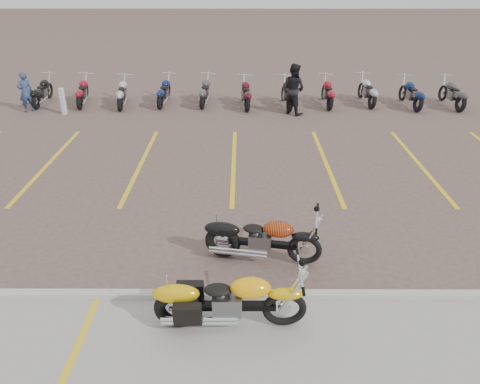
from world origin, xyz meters
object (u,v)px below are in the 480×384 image
at_px(person_a, 26,92).
at_px(person_b, 294,89).
at_px(flame_cruiser, 260,239).
at_px(yellow_cruiser, 227,301).
at_px(bollard, 63,101).

bearing_deg(person_a, person_b, 138.59).
relative_size(flame_cruiser, person_a, 1.50).
relative_size(yellow_cruiser, bollard, 2.44).
bearing_deg(bollard, person_a, 166.65).
distance_m(yellow_cruiser, flame_cruiser, 1.95).
bearing_deg(person_b, bollard, 41.46).
height_order(yellow_cruiser, bollard, bollard).
xyz_separation_m(yellow_cruiser, flame_cruiser, (0.60, 1.86, -0.03)).
bearing_deg(person_a, yellow_cruiser, 84.13).
bearing_deg(person_b, yellow_cruiser, 119.96).
distance_m(flame_cruiser, person_b, 9.88).
bearing_deg(flame_cruiser, bollard, 136.46).
bearing_deg(person_a, bollard, 126.56).
relative_size(person_b, bollard, 1.90).
xyz_separation_m(person_a, person_b, (10.24, -0.24, 0.19)).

